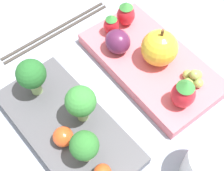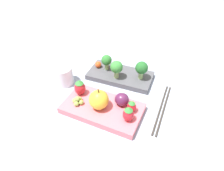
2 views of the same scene
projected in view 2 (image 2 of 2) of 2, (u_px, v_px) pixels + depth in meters
The scene contains 16 objects.
ground_plane at pixel (113, 92), 0.64m from camera, with size 4.00×4.00×0.00m, color #939EB2.
bento_box_savoury at pixel (119, 75), 0.70m from camera, with size 0.22×0.11×0.02m.
bento_box_fruit at pixel (103, 109), 0.57m from camera, with size 0.24×0.14×0.02m.
broccoli_floret_0 at pixel (117, 68), 0.65m from camera, with size 0.04×0.04×0.06m.
broccoli_floret_1 at pixel (107, 61), 0.69m from camera, with size 0.04×0.04×0.06m.
broccoli_floret_2 at pixel (142, 68), 0.64m from camera, with size 0.04×0.04×0.06m.
cherry_tomato_0 at pixel (117, 67), 0.70m from camera, with size 0.03×0.03×0.03m.
cherry_tomato_1 at pixel (98, 65), 0.71m from camera, with size 0.02×0.02×0.02m.
apple at pixel (99, 100), 0.55m from camera, with size 0.06×0.06×0.07m.
strawberry_0 at pixel (128, 114), 0.52m from camera, with size 0.03×0.03×0.05m.
strawberry_1 at pixel (80, 87), 0.59m from camera, with size 0.03×0.03×0.05m.
strawberry_2 at pixel (132, 106), 0.54m from camera, with size 0.03×0.03×0.04m.
plum at pixel (122, 99), 0.56m from camera, with size 0.04×0.04×0.04m.
grape_cluster at pixel (78, 101), 0.57m from camera, with size 0.03×0.03×0.03m.
drinking_cup at pixel (63, 75), 0.66m from camera, with size 0.06×0.06×0.06m.
chopsticks_pair at pixel (162, 108), 0.59m from camera, with size 0.03×0.21×0.01m.
Camera 2 is at (0.16, -0.45, 0.43)m, focal length 32.00 mm.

